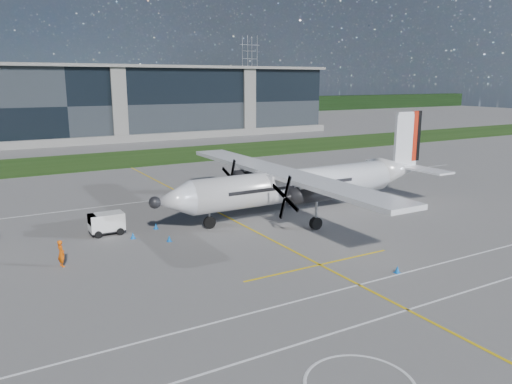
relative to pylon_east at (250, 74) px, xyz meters
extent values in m
plane|color=slate|center=(-85.00, -110.00, -15.00)|extent=(400.00, 400.00, 0.00)
cube|color=#1D3C10|center=(-85.00, -102.00, -14.98)|extent=(400.00, 18.00, 0.04)
cube|color=black|center=(-85.00, -70.00, -7.50)|extent=(120.00, 20.00, 15.00)
cube|color=black|center=(-85.00, -10.00, -12.00)|extent=(400.00, 6.00, 6.00)
cube|color=yellow|center=(-82.00, -140.00, -14.99)|extent=(0.20, 70.00, 0.01)
cube|color=white|center=(-85.00, -164.00, -14.99)|extent=(90.00, 0.15, 0.01)
imported|color=#F25907|center=(-97.44, -147.44, -13.92)|extent=(0.83, 1.01, 2.15)
cone|color=blue|center=(-78.48, -159.74, -14.75)|extent=(0.36, 0.36, 0.50)
cone|color=blue|center=(-77.96, -128.61, -14.75)|extent=(0.36, 0.36, 0.50)
cone|color=blue|center=(-89.19, -145.95, -14.75)|extent=(0.36, 0.36, 0.50)
cone|color=blue|center=(-88.99, -142.15, -14.75)|extent=(0.36, 0.36, 0.50)
cone|color=blue|center=(-91.46, -143.77, -14.75)|extent=(0.36, 0.36, 0.50)
camera|label=1|loc=(-102.01, -181.87, -2.59)|focal=35.00mm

